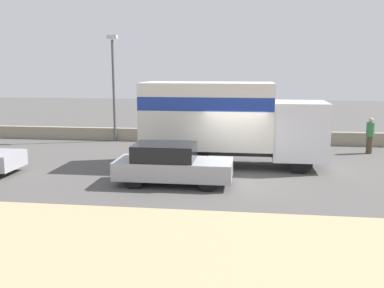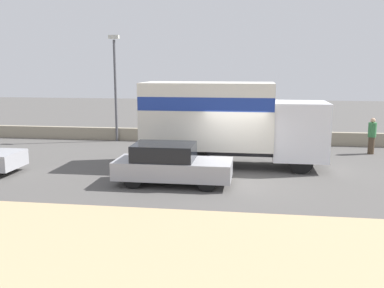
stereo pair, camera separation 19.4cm
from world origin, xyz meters
name	(u,v)px [view 2 (the right image)]	position (x,y,z in m)	size (l,w,h in m)	color
ground_plane	(234,177)	(0.00, 0.00, 0.00)	(80.00, 80.00, 0.00)	#514F4C
dirt_shoulder_foreground	(220,253)	(0.00, -7.01, 0.02)	(60.00, 5.61, 0.04)	tan
stone_wall_backdrop	(241,137)	(0.00, 7.54, 0.36)	(60.00, 0.35, 0.72)	gray
street_lamp	(115,80)	(-7.05, 7.23, 3.49)	(0.56, 0.28, 5.92)	#4C4C51
box_truck	(226,118)	(-0.46, 1.83, 2.05)	(7.67, 2.43, 3.56)	silver
car_hatchback	(171,164)	(-2.23, -1.36, 0.74)	(4.19, 1.73, 1.48)	#9E9EA3
pedestrian	(372,135)	(6.41, 5.42, 0.92)	(0.39, 0.39, 1.77)	#473828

